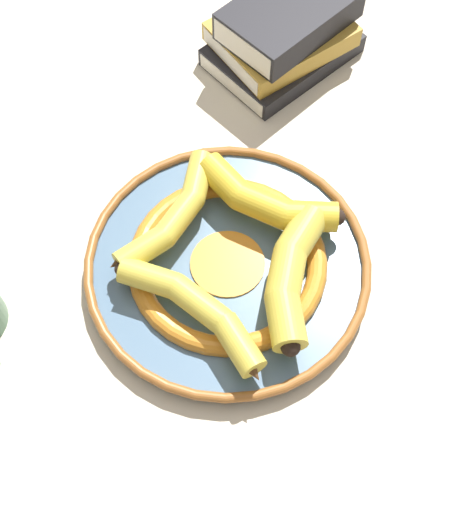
{
  "coord_description": "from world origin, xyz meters",
  "views": [
    {
      "loc": [
        0.35,
        0.05,
        0.77
      ],
      "look_at": [
        -0.04,
        -0.04,
        0.04
      ],
      "focal_mm": 50.0,
      "sensor_mm": 36.0,
      "label": 1
    }
  ],
  "objects_px": {
    "banana_b": "(196,309)",
    "banana_a": "(292,272)",
    "banana_d": "(263,200)",
    "book_stack": "(284,33)",
    "banana_c": "(172,217)",
    "decorative_bowl": "(228,265)"
  },
  "relations": [
    {
      "from": "banana_b",
      "to": "book_stack",
      "type": "bearing_deg",
      "value": -65.61
    },
    {
      "from": "banana_d",
      "to": "banana_a",
      "type": "bearing_deg",
      "value": -46.24
    },
    {
      "from": "banana_c",
      "to": "banana_d",
      "type": "xyz_separation_m",
      "value": [
        -0.04,
        0.1,
        0.0
      ]
    },
    {
      "from": "banana_b",
      "to": "banana_a",
      "type": "bearing_deg",
      "value": -118.42
    },
    {
      "from": "banana_c",
      "to": "banana_d",
      "type": "distance_m",
      "value": 0.11
    },
    {
      "from": "decorative_bowl",
      "to": "banana_b",
      "type": "height_order",
      "value": "banana_b"
    },
    {
      "from": "decorative_bowl",
      "to": "book_stack",
      "type": "distance_m",
      "value": 0.36
    },
    {
      "from": "banana_a",
      "to": "banana_b",
      "type": "relative_size",
      "value": 1.03
    },
    {
      "from": "decorative_bowl",
      "to": "banana_a",
      "type": "xyz_separation_m",
      "value": [
        0.01,
        0.08,
        0.04
      ]
    },
    {
      "from": "book_stack",
      "to": "banana_a",
      "type": "bearing_deg",
      "value": 53.04
    },
    {
      "from": "decorative_bowl",
      "to": "banana_b",
      "type": "xyz_separation_m",
      "value": [
        0.08,
        -0.02,
        0.03
      ]
    },
    {
      "from": "banana_a",
      "to": "banana_b",
      "type": "xyz_separation_m",
      "value": [
        0.07,
        -0.1,
        -0.0
      ]
    },
    {
      "from": "banana_a",
      "to": "banana_d",
      "type": "xyz_separation_m",
      "value": [
        -0.09,
        -0.05,
        -0.0
      ]
    },
    {
      "from": "banana_d",
      "to": "book_stack",
      "type": "bearing_deg",
      "value": 109.34
    },
    {
      "from": "banana_c",
      "to": "banana_d",
      "type": "height_order",
      "value": "banana_d"
    },
    {
      "from": "banana_d",
      "to": "book_stack",
      "type": "distance_m",
      "value": 0.28
    },
    {
      "from": "banana_c",
      "to": "decorative_bowl",
      "type": "bearing_deg",
      "value": -93.64
    },
    {
      "from": "banana_d",
      "to": "book_stack",
      "type": "relative_size",
      "value": 0.82
    },
    {
      "from": "decorative_bowl",
      "to": "banana_d",
      "type": "relative_size",
      "value": 1.74
    },
    {
      "from": "decorative_bowl",
      "to": "book_stack",
      "type": "xyz_separation_m",
      "value": [
        -0.36,
        0.0,
        0.03
      ]
    },
    {
      "from": "banana_c",
      "to": "book_stack",
      "type": "xyz_separation_m",
      "value": [
        -0.33,
        0.08,
        -0.0
      ]
    },
    {
      "from": "banana_a",
      "to": "banana_c",
      "type": "bearing_deg",
      "value": -107.32
    }
  ]
}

